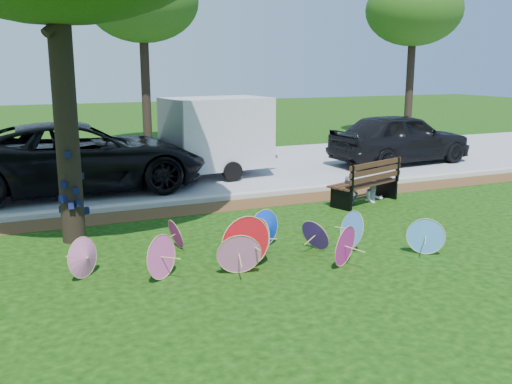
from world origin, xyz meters
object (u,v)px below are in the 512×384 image
at_px(park_bench, 363,182).
at_px(person_right, 374,180).
at_px(person_left, 350,177).
at_px(parasol_pile, 263,241).
at_px(black_van, 80,157).
at_px(cargo_trailer, 217,133).
at_px(dark_pickup, 400,138).

xyz_separation_m(park_bench, person_right, (0.35, 0.05, 0.00)).
bearing_deg(person_left, park_bench, -13.62).
distance_m(parasol_pile, park_bench, 5.07).
height_order(black_van, person_left, black_van).
relative_size(person_left, person_right, 1.23).
xyz_separation_m(cargo_trailer, person_right, (2.51, -4.64, -0.81)).
bearing_deg(parasol_pile, person_right, 34.64).
bearing_deg(park_bench, black_van, 127.40).
xyz_separation_m(dark_pickup, park_bench, (-4.47, -4.42, -0.35)).
distance_m(cargo_trailer, person_right, 5.34).
xyz_separation_m(person_left, person_right, (0.70, 0.00, -0.12)).
height_order(parasol_pile, person_left, person_left).
bearing_deg(park_bench, dark_pickup, 25.76).
xyz_separation_m(parasol_pile, black_van, (-2.21, 7.19, 0.57)).
height_order(park_bench, person_right, person_right).
distance_m(black_van, dark_pickup, 10.75).
bearing_deg(parasol_pile, park_bench, 36.43).
height_order(black_van, cargo_trailer, cargo_trailer).
xyz_separation_m(park_bench, person_left, (-0.35, 0.05, 0.13)).
relative_size(parasol_pile, person_left, 4.85).
bearing_deg(person_right, black_van, 151.43).
relative_size(dark_pickup, person_right, 4.78).
bearing_deg(cargo_trailer, person_left, -75.79).
bearing_deg(person_right, dark_pickup, 50.07).
relative_size(cargo_trailer, person_right, 2.78).
height_order(black_van, dark_pickup, black_van).
relative_size(parasol_pile, park_bench, 3.13).
bearing_deg(black_van, person_left, -125.06).
distance_m(dark_pickup, park_bench, 6.30).
height_order(dark_pickup, park_bench, dark_pickup).
relative_size(black_van, dark_pickup, 1.31).
distance_m(black_van, person_right, 7.82).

